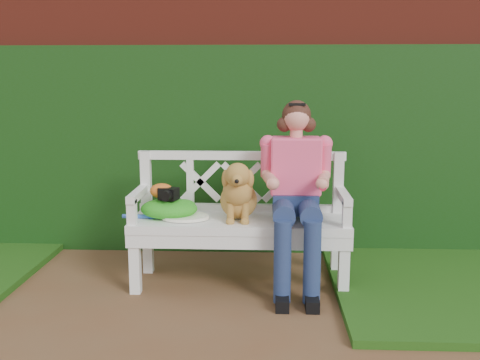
{
  "coord_description": "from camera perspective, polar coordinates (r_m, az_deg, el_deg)",
  "views": [
    {
      "loc": [
        0.63,
        -2.94,
        1.44
      ],
      "look_at": [
        0.45,
        0.86,
        0.75
      ],
      "focal_mm": 42.0,
      "sensor_mm": 36.0,
      "label": 1
    }
  ],
  "objects": [
    {
      "name": "dog",
      "position": [
        3.84,
        -0.16,
        -1.01
      ],
      "size": [
        0.28,
        0.38,
        0.41
      ],
      "primitive_type": null,
      "rotation": [
        0.0,
        0.0,
        -0.02
      ],
      "color": "#BC8744",
      "rests_on": "garden_bench"
    },
    {
      "name": "camera_item",
      "position": [
        3.9,
        -7.26,
        -1.39
      ],
      "size": [
        0.15,
        0.13,
        0.08
      ],
      "primitive_type": "cube",
      "rotation": [
        0.0,
        0.0,
        -0.32
      ],
      "color": "black",
      "rests_on": "green_bag"
    },
    {
      "name": "ground",
      "position": [
        3.33,
        -8.71,
        -15.45
      ],
      "size": [
        60.0,
        60.0,
        0.0
      ],
      "primitive_type": "plane",
      "color": "brown"
    },
    {
      "name": "baseball_glove",
      "position": [
        3.94,
        -7.96,
        -1.1
      ],
      "size": [
        0.19,
        0.16,
        0.1
      ],
      "primitive_type": "ellipsoid",
      "rotation": [
        0.0,
        0.0,
        0.23
      ],
      "color": "#C35B1B",
      "rests_on": "green_bag"
    },
    {
      "name": "brick_wall",
      "position": [
        4.89,
        -4.68,
        6.28
      ],
      "size": [
        10.0,
        0.3,
        2.2
      ],
      "primitive_type": "cube",
      "color": "maroon",
      "rests_on": "ground"
    },
    {
      "name": "ivy_hedge",
      "position": [
        4.7,
        -4.98,
        3.04
      ],
      "size": [
        10.0,
        0.18,
        1.7
      ],
      "primitive_type": "cube",
      "color": "#12350A",
      "rests_on": "ground"
    },
    {
      "name": "garden_bench",
      "position": [
        3.99,
        0.0,
        -7.23
      ],
      "size": [
        1.64,
        0.77,
        0.48
      ],
      "primitive_type": null,
      "rotation": [
        0.0,
        0.0,
        0.11
      ],
      "color": "white",
      "rests_on": "ground"
    },
    {
      "name": "green_bag",
      "position": [
        3.95,
        -7.23,
        -2.84
      ],
      "size": [
        0.4,
        0.31,
        0.14
      ],
      "primitive_type": null,
      "rotation": [
        0.0,
        0.0,
        0.0
      ],
      "color": "green",
      "rests_on": "garden_bench"
    },
    {
      "name": "seated_woman",
      "position": [
        3.87,
        5.65,
        -2.16
      ],
      "size": [
        0.67,
        0.79,
        1.22
      ],
      "primitive_type": null,
      "rotation": [
        0.0,
        0.0,
        -0.24
      ],
      "color": "#F95B6C",
      "rests_on": "ground"
    },
    {
      "name": "tennis_racket",
      "position": [
        3.91,
        -6.05,
        -3.74
      ],
      "size": [
        0.65,
        0.31,
        0.03
      ],
      "primitive_type": null,
      "rotation": [
        0.0,
        0.0,
        0.06
      ],
      "color": "white",
      "rests_on": "garden_bench"
    }
  ]
}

